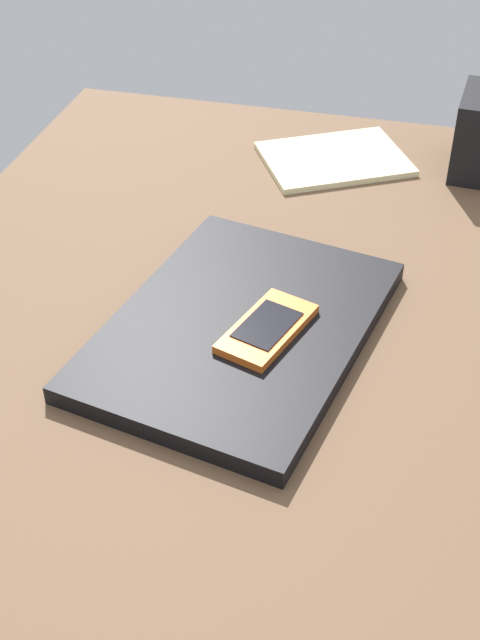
# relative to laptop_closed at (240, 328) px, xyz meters

# --- Properties ---
(desk_surface) EXTENTS (1.20, 0.80, 0.03)m
(desk_surface) POSITION_rel_laptop_closed_xyz_m (0.06, 0.01, -0.02)
(desk_surface) COLOR brown
(desk_surface) RESTS_ON ground
(laptop_closed) EXTENTS (0.37, 0.30, 0.02)m
(laptop_closed) POSITION_rel_laptop_closed_xyz_m (0.00, 0.00, 0.00)
(laptop_closed) COLOR black
(laptop_closed) RESTS_ON desk_surface
(cell_phone_on_laptop) EXTENTS (0.12, 0.09, 0.01)m
(cell_phone_on_laptop) POSITION_rel_laptop_closed_xyz_m (0.01, 0.03, 0.01)
(cell_phone_on_laptop) COLOR orange
(cell_phone_on_laptop) RESTS_ON laptop_closed
(notepad) EXTENTS (0.21, 0.23, 0.01)m
(notepad) POSITION_rel_laptop_closed_xyz_m (-0.39, 0.03, -0.01)
(notepad) COLOR #F2EDB2
(notepad) RESTS_ON desk_surface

